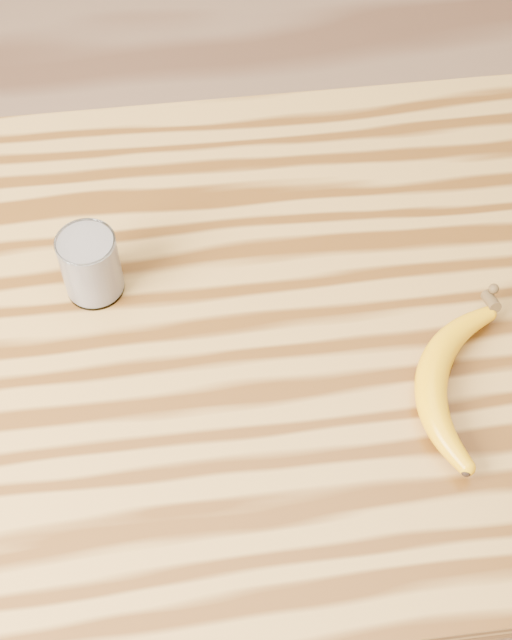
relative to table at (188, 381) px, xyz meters
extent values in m
plane|color=brown|center=(0.00, 0.00, -0.77)|extent=(4.00, 4.00, 0.00)
cube|color=olive|center=(0.00, 0.00, 0.11)|extent=(1.20, 0.80, 0.04)
cylinder|color=brown|center=(0.54, 0.34, -0.34)|extent=(0.06, 0.06, 0.86)
cylinder|color=white|center=(-0.10, 0.07, 0.17)|extent=(0.07, 0.07, 0.09)
torus|color=white|center=(-0.10, 0.07, 0.22)|extent=(0.07, 0.07, 0.00)
cylinder|color=white|center=(-0.10, 0.07, 0.18)|extent=(0.07, 0.07, 0.08)
camera|label=1|loc=(0.02, -0.62, 1.03)|focal=50.00mm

